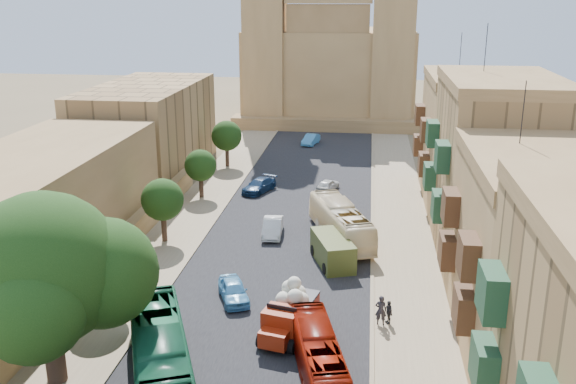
% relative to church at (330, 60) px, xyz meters
% --- Properties ---
extents(road_surface, '(14.00, 140.00, 0.01)m').
position_rel_church_xyz_m(road_surface, '(0.00, -48.61, -9.51)').
color(road_surface, black).
rests_on(road_surface, ground).
extents(sidewalk_east, '(5.00, 140.00, 0.01)m').
position_rel_church_xyz_m(sidewalk_east, '(9.50, -48.61, -9.51)').
color(sidewalk_east, '#8D7A5C').
rests_on(sidewalk_east, ground).
extents(sidewalk_west, '(5.00, 140.00, 0.01)m').
position_rel_church_xyz_m(sidewalk_west, '(-9.50, -48.61, -9.51)').
color(sidewalk_west, '#8D7A5C').
rests_on(sidewalk_west, ground).
extents(kerb_east, '(0.25, 140.00, 0.12)m').
position_rel_church_xyz_m(kerb_east, '(7.00, -48.61, -9.46)').
color(kerb_east, '#8D7A5C').
rests_on(kerb_east, ground).
extents(kerb_west, '(0.25, 140.00, 0.12)m').
position_rel_church_xyz_m(kerb_west, '(-7.00, -48.61, -9.46)').
color(kerb_west, '#8D7A5C').
rests_on(kerb_west, ground).
extents(townhouse_b, '(9.00, 14.00, 14.90)m').
position_rel_church_xyz_m(townhouse_b, '(15.95, -67.61, -3.86)').
color(townhouse_b, olive).
rests_on(townhouse_b, ground).
extents(townhouse_c, '(9.00, 14.00, 17.40)m').
position_rel_church_xyz_m(townhouse_c, '(15.95, -53.61, -2.61)').
color(townhouse_c, '#A17949').
rests_on(townhouse_c, ground).
extents(townhouse_d, '(9.00, 14.00, 15.90)m').
position_rel_church_xyz_m(townhouse_d, '(15.95, -39.61, -3.36)').
color(townhouse_d, olive).
rests_on(townhouse_d, ground).
extents(west_wall, '(1.00, 40.00, 1.80)m').
position_rel_church_xyz_m(west_wall, '(-12.50, -58.61, -8.62)').
color(west_wall, olive).
rests_on(west_wall, ground).
extents(west_building_low, '(10.00, 28.00, 8.40)m').
position_rel_church_xyz_m(west_building_low, '(-18.00, -60.61, -5.32)').
color(west_building_low, olive).
rests_on(west_building_low, ground).
extents(west_building_mid, '(10.00, 22.00, 10.00)m').
position_rel_church_xyz_m(west_building_mid, '(-18.00, -34.61, -4.52)').
color(west_building_mid, '#A17949').
rests_on(west_building_mid, ground).
extents(church, '(28.00, 22.50, 36.30)m').
position_rel_church_xyz_m(church, '(0.00, 0.00, 0.00)').
color(church, olive).
rests_on(church, ground).
extents(ficus_tree, '(10.34, 9.52, 10.34)m').
position_rel_church_xyz_m(ficus_tree, '(-9.41, -74.61, -3.40)').
color(ficus_tree, '#322219').
rests_on(ficus_tree, ground).
extents(street_tree_a, '(3.53, 3.53, 5.42)m').
position_rel_church_xyz_m(street_tree_a, '(-10.00, -66.61, -5.88)').
color(street_tree_a, '#322219').
rests_on(street_tree_a, ground).
extents(street_tree_b, '(3.45, 3.45, 5.31)m').
position_rel_church_xyz_m(street_tree_b, '(-10.00, -54.61, -5.96)').
color(street_tree_b, '#322219').
rests_on(street_tree_b, ground).
extents(street_tree_c, '(3.15, 3.15, 4.85)m').
position_rel_church_xyz_m(street_tree_c, '(-10.00, -42.61, -6.27)').
color(street_tree_c, '#322219').
rests_on(street_tree_c, ground).
extents(street_tree_d, '(3.53, 3.53, 5.43)m').
position_rel_church_xyz_m(street_tree_d, '(-10.00, -30.61, -5.88)').
color(street_tree_d, '#322219').
rests_on(street_tree_d, ground).
extents(red_truck, '(3.36, 5.95, 3.30)m').
position_rel_church_xyz_m(red_truck, '(2.04, -68.16, -8.06)').
color(red_truck, maroon).
rests_on(red_truck, ground).
extents(olive_pickup, '(3.78, 5.56, 2.11)m').
position_rel_church_xyz_m(olive_pickup, '(4.00, -57.46, -8.48)').
color(olive_pickup, '#424D1D').
rests_on(olive_pickup, ground).
extents(bus_green_north, '(6.84, 11.72, 3.22)m').
position_rel_church_xyz_m(bus_green_north, '(-4.00, -74.07, -7.91)').
color(bus_green_north, '#195B3A').
rests_on(bus_green_north, ground).
extents(bus_red_east, '(4.07, 8.88, 2.41)m').
position_rel_church_xyz_m(bus_red_east, '(4.11, -72.33, -8.31)').
color(bus_red_east, maroon).
rests_on(bus_red_east, ground).
extents(bus_cream_east, '(6.11, 11.00, 3.01)m').
position_rel_church_xyz_m(bus_cream_east, '(4.36, -52.40, -8.01)').
color(bus_cream_east, '#FFE9BD').
rests_on(bus_cream_east, ground).
extents(car_blue_a, '(3.09, 4.46, 1.41)m').
position_rel_church_xyz_m(car_blue_a, '(-2.16, -64.37, -8.81)').
color(car_blue_a, '#4994C5').
rests_on(car_blue_a, ground).
extents(car_white_a, '(1.81, 4.48, 1.45)m').
position_rel_church_xyz_m(car_white_a, '(-1.36, -52.22, -8.79)').
color(car_white_a, silver).
rests_on(car_white_a, ground).
extents(car_cream, '(2.32, 4.59, 1.24)m').
position_rel_church_xyz_m(car_cream, '(3.49, -50.16, -8.89)').
color(car_cream, beige).
rests_on(car_cream, ground).
extents(car_dkblue, '(3.53, 5.07, 1.36)m').
position_rel_church_xyz_m(car_dkblue, '(-4.57, -40.23, -8.83)').
color(car_dkblue, '#10274B').
rests_on(car_dkblue, ground).
extents(car_white_b, '(2.53, 3.92, 1.24)m').
position_rel_church_xyz_m(car_white_b, '(2.40, -38.92, -8.89)').
color(car_white_b, silver).
rests_on(car_white_b, ground).
extents(car_blue_b, '(2.30, 4.39, 1.38)m').
position_rel_church_xyz_m(car_blue_b, '(-1.28, -18.14, -8.83)').
color(car_blue_b, '#3F8EC6').
rests_on(car_blue_b, ground).
extents(pedestrian_a, '(0.74, 0.51, 1.94)m').
position_rel_church_xyz_m(pedestrian_a, '(7.50, -66.46, -8.54)').
color(pedestrian_a, '#262428').
rests_on(pedestrian_a, ground).
extents(pedestrian_c, '(0.69, 0.96, 1.51)m').
position_rel_church_xyz_m(pedestrian_c, '(7.99, -66.21, -8.76)').
color(pedestrian_c, '#2F2F32').
rests_on(pedestrian_c, ground).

